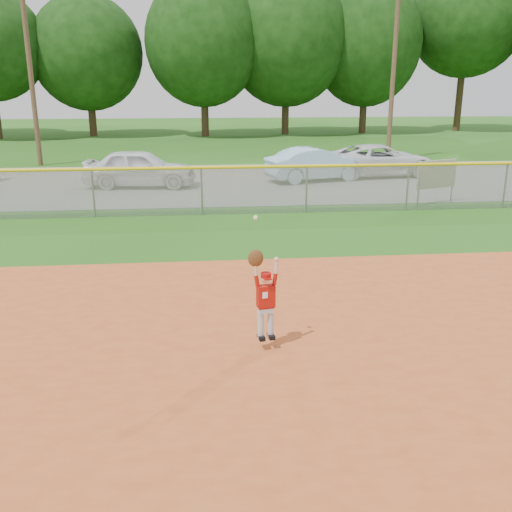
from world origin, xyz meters
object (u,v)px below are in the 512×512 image
Objects in this scene: car_white_a at (140,168)px; car_blue at (316,164)px; ballplayer at (264,295)px; sponsor_sign at (437,175)px; car_white_b at (380,160)px.

car_blue is at bearing -79.32° from car_white_a.
ballplayer reaches higher than car_blue.
ballplayer is at bearing -124.13° from sponsor_sign.
sponsor_sign reaches higher than car_white_b.
car_blue is 2.12× the size of ballplayer.
car_blue is at bearing 75.67° from ballplayer.
car_white_b is at bearing 90.27° from sponsor_sign.
car_white_b is 6.06m from sponsor_sign.
car_white_a is 2.71× the size of sponsor_sign.
sponsor_sign is at bearing 174.02° from car_white_b.
car_white_a is at bearing 80.36° from car_blue.
car_blue is 16.06m from ballplayer.
sponsor_sign reaches higher than car_blue.
car_blue is 5.97m from sponsor_sign.
car_blue is 3.26m from car_white_b.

